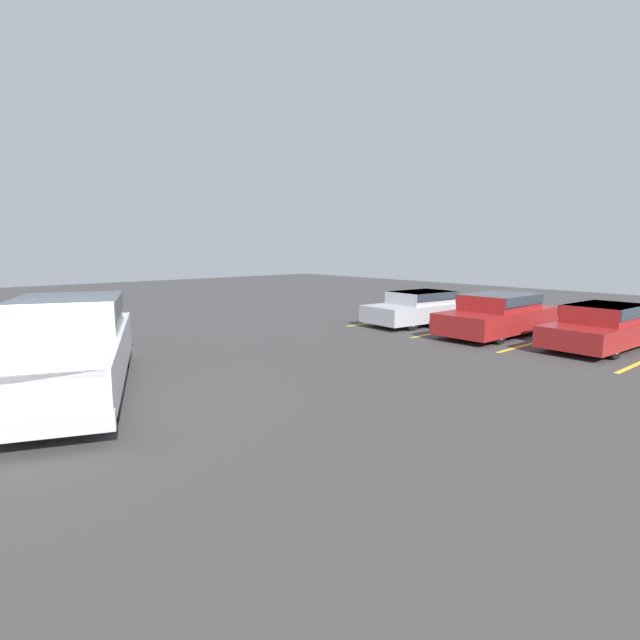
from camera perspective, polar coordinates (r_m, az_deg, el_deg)
The scene contains 9 objects.
ground_plane at distance 10.07m, azimuth -26.64°, elevation -8.57°, with size 60.00×60.00×0.00m, color #423F3F.
stall_stripe_a at distance 19.35m, azimuth 8.64°, elevation 0.08°, with size 0.12×5.22×0.01m, color yellow.
stall_stripe_b at distance 17.65m, azimuth 15.72°, elevation -0.95°, with size 0.12×5.22×0.01m, color yellow.
stall_stripe_c at distance 16.28m, azimuth 24.14°, elevation -2.15°, with size 0.12×5.22×0.01m, color yellow.
pickup_truck at distance 10.56m, azimuth -26.87°, elevation -2.80°, with size 6.47×4.20×1.82m.
parked_sedan_a at distance 18.27m, azimuth 11.44°, elevation 1.49°, with size 2.12×4.38×1.18m.
parked_sedan_b at distance 16.68m, azimuth 19.69°, elevation 0.72°, with size 1.84×4.56×1.30m.
parked_sedan_c at distance 15.77m, azimuth 29.67°, elevation -0.49°, with size 1.90×4.30×1.21m.
traffic_cone at distance 15.21m, azimuth -21.70°, elevation -1.49°, with size 0.43×0.43×0.69m.
Camera 1 is at (9.41, -2.24, 2.79)m, focal length 28.00 mm.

